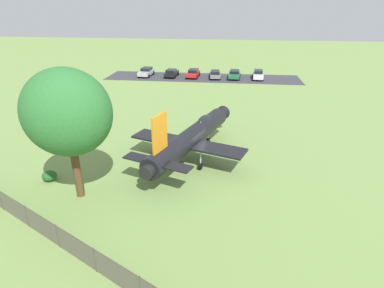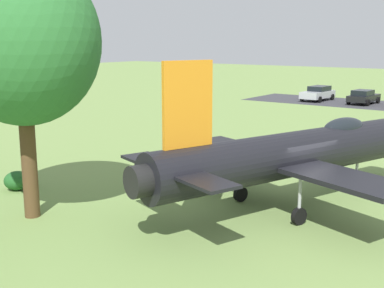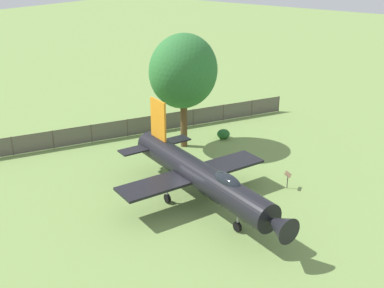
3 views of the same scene
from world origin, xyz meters
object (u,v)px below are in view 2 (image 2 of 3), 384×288
shade_tree (21,42)px  info_plaque (225,151)px  display_jet (301,152)px  parked_car_silver (318,93)px  shrub_near_fence (17,181)px  parked_car_black (363,97)px

shade_tree → info_plaque: (-1.71, -10.00, -5.27)m
display_jet → parked_car_silver: (12.92, -32.89, -1.28)m
display_jet → shrub_near_fence: (10.36, 5.27, -1.67)m
display_jet → shade_tree: shade_tree is taller
parked_car_black → display_jet: bearing=-163.1°
shade_tree → info_plaque: bearing=-99.7°
shade_tree → display_jet: bearing=-135.7°
shrub_near_fence → info_plaque: size_ratio=0.96×
parked_car_silver → shade_tree: bearing=11.2°
shade_tree → parked_car_silver: shade_tree is taller
parked_car_silver → parked_car_black: bearing=91.3°
parked_car_black → parked_car_silver: (4.80, -0.14, 0.05)m
shrub_near_fence → parked_car_silver: bearing=-86.2°
shade_tree → parked_car_silver: (5.82, -39.80, -5.34)m
info_plaque → parked_car_black: 29.79m
info_plaque → parked_car_silver: parked_car_silver is taller
display_jet → shade_tree: (7.09, 6.91, 4.06)m
shrub_near_fence → parked_car_black: parked_car_black is taller
shrub_near_fence → parked_car_black: bearing=-93.4°
parked_car_black → parked_car_silver: size_ratio=0.92×
parked_car_silver → display_jet: bearing=24.4°
shade_tree → parked_car_silver: 40.58m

